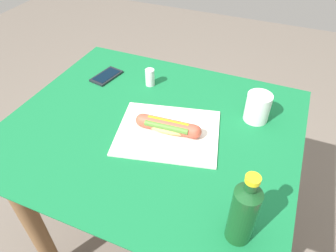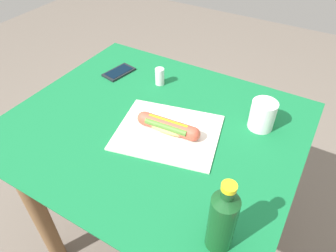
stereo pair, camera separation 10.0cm
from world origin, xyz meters
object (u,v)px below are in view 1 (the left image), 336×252
object	(u,v)px
hot_dog	(168,126)
cell_phone	(107,76)
drinking_cup	(258,107)
soda_bottle	(244,212)
salt_shaker	(150,77)

from	to	relation	value
hot_dog	cell_phone	size ratio (longest dim) A/B	1.57
cell_phone	drinking_cup	world-z (taller)	drinking_cup
hot_dog	soda_bottle	bearing A→B (deg)	137.53
hot_dog	soda_bottle	distance (m)	0.41
soda_bottle	salt_shaker	distance (m)	0.69
cell_phone	soda_bottle	distance (m)	0.83
drinking_cup	salt_shaker	xyz separation A→B (m)	(0.43, -0.05, -0.02)
soda_bottle	salt_shaker	size ratio (longest dim) A/B	3.17
drinking_cup	salt_shaker	size ratio (longest dim) A/B	1.48
cell_phone	soda_bottle	bearing A→B (deg)	143.57
soda_bottle	drinking_cup	world-z (taller)	soda_bottle
hot_dog	soda_bottle	size ratio (longest dim) A/B	1.03
cell_phone	soda_bottle	world-z (taller)	soda_bottle
soda_bottle	drinking_cup	xyz separation A→B (m)	(0.04, -0.45, -0.05)
cell_phone	soda_bottle	xyz separation A→B (m)	(-0.66, 0.49, 0.09)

